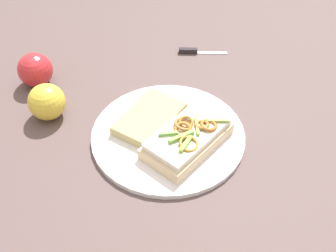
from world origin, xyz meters
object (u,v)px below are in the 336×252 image
at_px(sandwich, 188,138).
at_px(apple_1, 35,70).
at_px(plate, 168,135).
at_px(knife, 196,51).
at_px(apple_0, 47,102).
at_px(bread_slice_side, 150,118).

bearing_deg(sandwich, apple_1, -80.53).
xyz_separation_m(plate, sandwich, (-0.05, -0.01, 0.03)).
height_order(plate, knife, knife).
bearing_deg(apple_1, apple_0, 162.03).
distance_m(sandwich, knife, 0.33).
distance_m(plate, apple_1, 0.35).
height_order(sandwich, apple_0, apple_0).
bearing_deg(knife, plate, -101.77).
xyz_separation_m(plate, knife, (0.17, -0.25, -0.00)).
bearing_deg(bread_slice_side, knife, -169.92).
bearing_deg(bread_slice_side, apple_1, -85.99).
bearing_deg(sandwich, knife, -144.98).
distance_m(sandwich, bread_slice_side, 0.10).
distance_m(bread_slice_side, apple_1, 0.30).
distance_m(plate, sandwich, 0.06).
bearing_deg(apple_0, bread_slice_side, -140.66).
xyz_separation_m(sandwich, apple_0, (0.27, 0.15, 0.01)).
relative_size(plate, knife, 3.19).
bearing_deg(apple_1, knife, -113.78).
relative_size(sandwich, apple_1, 2.39).
bearing_deg(bread_slice_side, apple_0, -66.16).
distance_m(sandwich, apple_1, 0.40).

